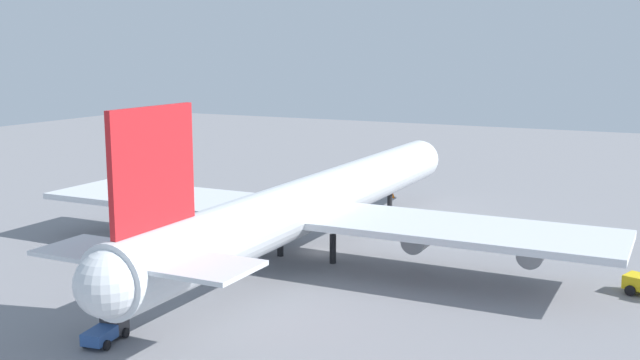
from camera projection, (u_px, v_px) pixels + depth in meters
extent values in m
plane|color=gray|center=(320.00, 252.00, 84.09)|extent=(293.10, 293.10, 0.00)
cylinder|color=silver|center=(320.00, 199.00, 83.04)|extent=(67.94, 5.84, 5.84)
sphere|color=silver|center=(419.00, 160.00, 113.03)|extent=(5.72, 5.72, 5.72)
sphere|color=silver|center=(108.00, 284.00, 53.06)|extent=(4.96, 4.96, 4.96)
cube|color=red|center=(153.00, 168.00, 56.55)|extent=(9.51, 0.50, 9.34)
cube|color=silver|center=(196.00, 266.00, 54.46)|extent=(6.11, 8.75, 0.36)
cube|color=silver|center=(98.00, 251.00, 58.55)|extent=(6.11, 8.75, 0.36)
cube|color=silver|center=(462.00, 230.00, 72.71)|extent=(11.55, 30.77, 0.70)
cube|color=silver|center=(177.00, 199.00, 87.69)|extent=(11.55, 30.77, 0.70)
cylinder|color=gray|center=(420.00, 238.00, 75.88)|extent=(4.67, 2.45, 2.45)
cylinder|color=gray|center=(534.00, 251.00, 70.90)|extent=(4.67, 2.45, 2.45)
cylinder|color=gray|center=(215.00, 214.00, 86.82)|extent=(4.67, 2.45, 2.45)
cylinder|color=gray|center=(138.00, 205.00, 91.80)|extent=(4.67, 2.45, 2.45)
cylinder|color=black|center=(390.00, 203.00, 103.01)|extent=(0.70, 0.70, 3.15)
cylinder|color=black|center=(333.00, 249.00, 79.42)|extent=(0.70, 0.70, 3.15)
cylinder|color=black|center=(280.00, 242.00, 82.22)|extent=(0.70, 0.70, 3.15)
cylinder|color=black|center=(630.00, 291.00, 69.05)|extent=(0.58, 1.03, 0.99)
cube|color=#333338|center=(115.00, 319.00, 59.16)|extent=(1.87, 1.96, 2.03)
cube|color=#2D5193|center=(99.00, 336.00, 57.24)|extent=(2.91, 2.13, 0.93)
cylinder|color=black|center=(126.00, 333.00, 59.06)|extent=(0.82, 0.40, 0.78)
cylinder|color=black|center=(105.00, 330.00, 59.61)|extent=(0.82, 0.40, 0.78)
cylinder|color=black|center=(107.00, 345.00, 56.56)|extent=(0.82, 0.40, 0.78)
cylinder|color=black|center=(85.00, 342.00, 57.11)|extent=(0.82, 0.40, 0.78)
cone|color=orange|center=(393.00, 195.00, 114.78)|extent=(0.57, 0.57, 0.82)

